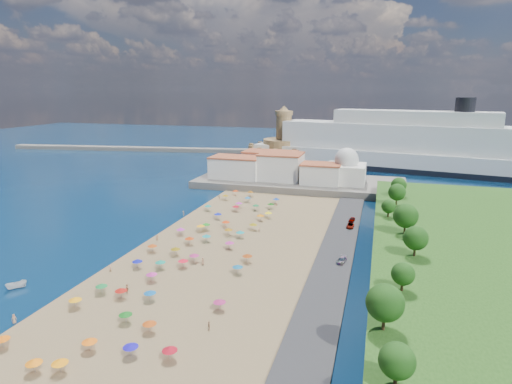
% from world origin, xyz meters
% --- Properties ---
extents(ground, '(700.00, 700.00, 0.00)m').
position_xyz_m(ground, '(0.00, 0.00, 0.00)').
color(ground, '#071938').
rests_on(ground, ground).
extents(terrace, '(90.00, 36.00, 3.00)m').
position_xyz_m(terrace, '(10.00, 73.00, 1.50)').
color(terrace, '#59544C').
rests_on(terrace, ground).
extents(jetty, '(18.00, 70.00, 2.40)m').
position_xyz_m(jetty, '(-12.00, 108.00, 1.20)').
color(jetty, '#59544C').
rests_on(jetty, ground).
extents(breakwater, '(199.03, 34.77, 2.60)m').
position_xyz_m(breakwater, '(-110.00, 153.00, 1.30)').
color(breakwater, '#59544C').
rests_on(breakwater, ground).
extents(waterfront_buildings, '(57.00, 29.00, 11.00)m').
position_xyz_m(waterfront_buildings, '(-3.05, 73.64, 7.88)').
color(waterfront_buildings, silver).
rests_on(waterfront_buildings, terrace).
extents(domed_building, '(16.00, 16.00, 15.00)m').
position_xyz_m(domed_building, '(30.00, 71.00, 8.97)').
color(domed_building, silver).
rests_on(domed_building, terrace).
extents(fortress, '(40.00, 40.00, 32.40)m').
position_xyz_m(fortress, '(-12.00, 138.00, 6.68)').
color(fortress, '#A68553').
rests_on(fortress, ground).
extents(cruise_ship, '(174.84, 56.29, 37.85)m').
position_xyz_m(cruise_ship, '(59.06, 126.41, 11.21)').
color(cruise_ship, black).
rests_on(cruise_ship, ground).
extents(beach_parasols, '(32.15, 115.70, 2.20)m').
position_xyz_m(beach_parasols, '(-1.03, -9.71, 2.15)').
color(beach_parasols, gray).
rests_on(beach_parasols, beach).
extents(beachgoers, '(36.22, 95.50, 1.87)m').
position_xyz_m(beachgoers, '(-5.12, -10.77, 1.13)').
color(beachgoers, tan).
rests_on(beachgoers, beach).
extents(moored_boats, '(7.32, 17.92, 1.63)m').
position_xyz_m(moored_boats, '(-28.11, -48.36, 0.78)').
color(moored_boats, white).
rests_on(moored_boats, ground).
extents(parked_cars, '(2.48, 38.83, 1.31)m').
position_xyz_m(parked_cars, '(36.00, 9.71, 1.33)').
color(parked_cars, gray).
rests_on(parked_cars, promenade).
extents(hillside_trees, '(12.05, 105.70, 7.89)m').
position_xyz_m(hillside_trees, '(48.88, -7.77, 10.15)').
color(hillside_trees, '#382314').
rests_on(hillside_trees, hillside).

